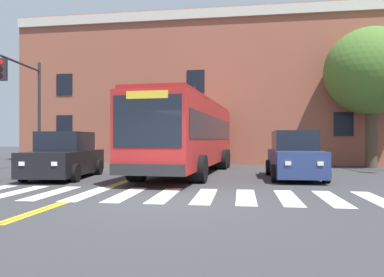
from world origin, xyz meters
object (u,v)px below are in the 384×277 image
street_tree_curbside_large (371,72)px  car_grey_behind_bus (221,149)px  traffic_light_overhead (188,111)px  traffic_light_far_corner (26,93)px  city_bus (189,134)px  car_black_near_lane (65,157)px  car_navy_far_lane (294,157)px

street_tree_curbside_large → car_grey_behind_bus: bearing=151.1°
car_grey_behind_bus → traffic_light_overhead: 7.45m
traffic_light_overhead → traffic_light_far_corner: bearing=-167.5°
traffic_light_overhead → city_bus: bearing=-79.8°
car_black_near_lane → traffic_light_overhead: (4.15, 5.28, 2.21)m
car_navy_far_lane → city_bus: bearing=160.4°
traffic_light_overhead → street_tree_curbside_large: size_ratio=0.59×
city_bus → car_black_near_lane: (-4.60, -2.78, -0.97)m
city_bus → car_navy_far_lane: city_bus is taller
traffic_light_far_corner → traffic_light_overhead: bearing=12.5°
traffic_light_far_corner → traffic_light_overhead: size_ratio=1.28×
car_grey_behind_bus → traffic_light_far_corner: 13.19m
car_navy_far_lane → car_grey_behind_bus: car_navy_far_lane is taller
car_grey_behind_bus → street_tree_curbside_large: street_tree_curbside_large is taller
car_black_near_lane → traffic_light_far_corner: traffic_light_far_corner is taller
traffic_light_overhead → car_grey_behind_bus: bearing=80.6°
city_bus → car_grey_behind_bus: (0.71, 9.52, -0.98)m
city_bus → traffic_light_overhead: bearing=100.2°
car_black_near_lane → street_tree_curbside_large: (13.90, 7.55, 4.39)m
car_black_near_lane → car_navy_far_lane: car_navy_far_lane is taller
traffic_light_far_corner → street_tree_curbside_large: (17.89, 4.08, 1.33)m
car_black_near_lane → car_grey_behind_bus: size_ratio=1.22×
car_black_near_lane → traffic_light_far_corner: size_ratio=0.84×
traffic_light_overhead → street_tree_curbside_large: 10.25m
city_bus → car_navy_far_lane: (4.52, -1.61, -0.95)m
car_grey_behind_bus → car_black_near_lane: bearing=-113.4°
traffic_light_far_corner → traffic_light_overhead: 8.39m
car_grey_behind_bus → traffic_light_overhead: size_ratio=0.87×
city_bus → car_black_near_lane: size_ratio=2.42×
traffic_light_overhead → car_black_near_lane: bearing=-128.2°
car_black_near_lane → car_grey_behind_bus: (5.31, 12.30, -0.01)m
car_navy_far_lane → traffic_light_far_corner: (-13.11, 2.30, 3.05)m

